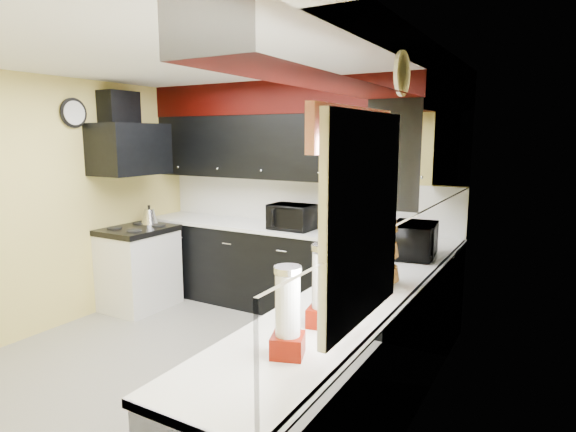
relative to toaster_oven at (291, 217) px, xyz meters
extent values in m
plane|color=gray|center=(-0.09, -1.42, -1.07)|extent=(3.60, 3.60, 0.00)
cube|color=#E0C666|center=(-0.09, 0.38, 0.18)|extent=(3.60, 0.06, 2.50)
cube|color=#E0C666|center=(1.71, -1.42, 0.18)|extent=(0.06, 3.60, 2.50)
cube|color=#E0C666|center=(-1.89, -1.42, 0.18)|extent=(0.06, 3.60, 2.50)
cube|color=white|center=(-0.09, -1.42, 1.43)|extent=(3.60, 3.60, 0.06)
cube|color=black|center=(-0.09, 0.08, -0.62)|extent=(3.60, 0.60, 0.90)
cube|color=black|center=(1.41, -1.72, -0.62)|extent=(0.60, 3.00, 0.90)
cube|color=white|center=(-0.09, 0.08, -0.15)|extent=(3.62, 0.64, 0.04)
cube|color=white|center=(1.41, -1.72, -0.15)|extent=(0.64, 3.02, 0.04)
cube|color=white|center=(-0.09, 0.37, 0.12)|extent=(3.60, 0.02, 0.50)
cube|color=white|center=(1.70, -1.42, 0.12)|extent=(0.02, 3.60, 0.50)
cube|color=black|center=(-0.59, 0.20, 0.73)|extent=(2.60, 0.35, 0.70)
cube|color=black|center=(1.54, -0.52, 0.73)|extent=(0.35, 1.80, 0.70)
cube|color=black|center=(-0.09, 0.20, 1.25)|extent=(3.60, 0.36, 0.35)
cube|color=black|center=(1.53, -1.60, 1.25)|extent=(0.36, 3.24, 0.35)
cube|color=white|center=(-1.59, -0.67, -0.64)|extent=(0.60, 0.75, 0.86)
cube|color=black|center=(-1.59, -0.67, -0.18)|extent=(0.62, 0.77, 0.06)
cube|color=black|center=(-1.64, -0.67, 0.71)|extent=(0.50, 0.78, 0.55)
cube|color=black|center=(-1.77, -0.67, 1.13)|extent=(0.24, 0.40, 0.40)
cube|color=red|center=(1.64, -2.32, 0.88)|extent=(0.04, 0.88, 0.20)
cube|color=white|center=(0.74, -0.12, 0.73)|extent=(0.03, 0.26, 0.35)
imported|color=black|center=(0.00, 0.00, 0.00)|extent=(0.47, 0.39, 0.27)
imported|color=black|center=(1.45, -0.51, 0.00)|extent=(0.40, 0.53, 0.27)
cylinder|color=white|center=(1.01, 0.04, -0.06)|extent=(0.16, 0.16, 0.15)
cube|color=black|center=(1.01, 0.12, -0.02)|extent=(0.12, 0.16, 0.24)
camera|label=1|loc=(2.48, -4.37, 0.85)|focal=30.00mm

